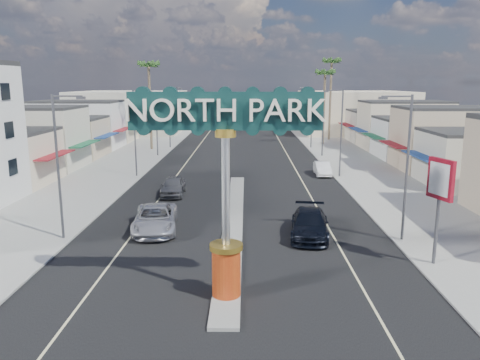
{
  "coord_description": "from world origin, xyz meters",
  "views": [
    {
      "loc": [
        0.89,
        -17.88,
        9.69
      ],
      "look_at": [
        0.51,
        10.52,
        3.75
      ],
      "focal_mm": 35.0,
      "sensor_mm": 36.0,
      "label": 1
    }
  ],
  "objects_px": {
    "palm_left_far": "(149,69)",
    "palm_right_mid": "(325,76)",
    "streetlight_l_near": "(60,160)",
    "bank_pylon_sign": "(440,185)",
    "streetlight_r_far": "(311,114)",
    "gateway_sign": "(226,171)",
    "suv_left": "(155,219)",
    "palm_right_far": "(332,66)",
    "streetlight_l_mid": "(136,128)",
    "car_parked_right": "(322,169)",
    "car_parked_left": "(173,186)",
    "traffic_signal_left": "(170,124)",
    "streetlight_l_far": "(170,114)",
    "traffic_signal_right": "(309,124)",
    "streetlight_r_near": "(405,161)",
    "streetlight_r_mid": "(340,129)",
    "suv_right": "(310,224)"
  },
  "relations": [
    {
      "from": "streetlight_l_far",
      "to": "streetlight_r_near",
      "type": "bearing_deg",
      "value": -63.58
    },
    {
      "from": "streetlight_l_mid",
      "to": "bank_pylon_sign",
      "type": "xyz_separation_m",
      "value": [
        21.45,
        -23.94,
        -0.62
      ]
    },
    {
      "from": "streetlight_l_far",
      "to": "streetlight_r_mid",
      "type": "distance_m",
      "value": 30.32
    },
    {
      "from": "streetlight_l_mid",
      "to": "palm_right_mid",
      "type": "height_order",
      "value": "palm_right_mid"
    },
    {
      "from": "streetlight_r_far",
      "to": "bank_pylon_sign",
      "type": "relative_size",
      "value": 1.57
    },
    {
      "from": "palm_right_far",
      "to": "car_parked_left",
      "type": "bearing_deg",
      "value": -117.1
    },
    {
      "from": "palm_left_far",
      "to": "streetlight_r_near",
      "type": "bearing_deg",
      "value": -59.64
    },
    {
      "from": "palm_left_far",
      "to": "suv_right",
      "type": "distance_m",
      "value": 44.36
    },
    {
      "from": "suv_left",
      "to": "car_parked_left",
      "type": "bearing_deg",
      "value": 85.28
    },
    {
      "from": "traffic_signal_right",
      "to": "bank_pylon_sign",
      "type": "xyz_separation_m",
      "value": [
        1.83,
        -37.94,
        0.17
      ]
    },
    {
      "from": "streetlight_l_far",
      "to": "streetlight_r_mid",
      "type": "bearing_deg",
      "value": -46.52
    },
    {
      "from": "streetlight_r_far",
      "to": "suv_left",
      "type": "height_order",
      "value": "streetlight_r_far"
    },
    {
      "from": "streetlight_l_near",
      "to": "streetlight_r_far",
      "type": "xyz_separation_m",
      "value": [
        20.87,
        42.0,
        0.0
      ]
    },
    {
      "from": "streetlight_l_mid",
      "to": "palm_right_mid",
      "type": "distance_m",
      "value": 35.44
    },
    {
      "from": "streetlight_r_far",
      "to": "gateway_sign",
      "type": "bearing_deg",
      "value": -101.78
    },
    {
      "from": "streetlight_l_mid",
      "to": "palm_left_far",
      "type": "relative_size",
      "value": 0.69
    },
    {
      "from": "streetlight_l_mid",
      "to": "car_parked_right",
      "type": "height_order",
      "value": "streetlight_l_mid"
    },
    {
      "from": "traffic_signal_right",
      "to": "palm_right_mid",
      "type": "xyz_separation_m",
      "value": [
        3.82,
        12.01,
        6.33
      ]
    },
    {
      "from": "streetlight_r_far",
      "to": "bank_pylon_sign",
      "type": "distance_m",
      "value": 45.95
    },
    {
      "from": "streetlight_l_near",
      "to": "bank_pylon_sign",
      "type": "height_order",
      "value": "streetlight_l_near"
    },
    {
      "from": "streetlight_l_far",
      "to": "palm_right_mid",
      "type": "height_order",
      "value": "palm_right_mid"
    },
    {
      "from": "traffic_signal_right",
      "to": "streetlight_l_mid",
      "type": "xyz_separation_m",
      "value": [
        -19.62,
        -13.99,
        0.79
      ]
    },
    {
      "from": "traffic_signal_left",
      "to": "streetlight_l_far",
      "type": "xyz_separation_m",
      "value": [
        -1.25,
        8.01,
        0.79
      ]
    },
    {
      "from": "traffic_signal_right",
      "to": "streetlight_r_near",
      "type": "bearing_deg",
      "value": -87.9
    },
    {
      "from": "streetlight_r_mid",
      "to": "streetlight_l_near",
      "type": "bearing_deg",
      "value": -136.21
    },
    {
      "from": "streetlight_r_far",
      "to": "palm_left_far",
      "type": "bearing_deg",
      "value": -175.12
    },
    {
      "from": "traffic_signal_right",
      "to": "suv_right",
      "type": "xyz_separation_m",
      "value": [
        -4.23,
        -33.13,
        -3.45
      ]
    },
    {
      "from": "palm_right_mid",
      "to": "streetlight_l_mid",
      "type": "bearing_deg",
      "value": -132.03
    },
    {
      "from": "suv_left",
      "to": "palm_right_far",
      "type": "bearing_deg",
      "value": 61.36
    },
    {
      "from": "palm_right_far",
      "to": "bank_pylon_sign",
      "type": "bearing_deg",
      "value": -94.07
    },
    {
      "from": "gateway_sign",
      "to": "streetlight_r_far",
      "type": "distance_m",
      "value": 51.1
    },
    {
      "from": "streetlight_r_far",
      "to": "palm_right_mid",
      "type": "relative_size",
      "value": 0.74
    },
    {
      "from": "streetlight_l_near",
      "to": "palm_right_mid",
      "type": "relative_size",
      "value": 0.74
    },
    {
      "from": "traffic_signal_right",
      "to": "bank_pylon_sign",
      "type": "bearing_deg",
      "value": -87.23
    },
    {
      "from": "traffic_signal_left",
      "to": "suv_right",
      "type": "relative_size",
      "value": 1.05
    },
    {
      "from": "traffic_signal_left",
      "to": "palm_right_far",
      "type": "distance_m",
      "value": 31.22
    },
    {
      "from": "streetlight_l_near",
      "to": "palm_right_far",
      "type": "height_order",
      "value": "palm_right_far"
    },
    {
      "from": "traffic_signal_right",
      "to": "suv_right",
      "type": "bearing_deg",
      "value": -97.27
    },
    {
      "from": "car_parked_right",
      "to": "bank_pylon_sign",
      "type": "xyz_separation_m",
      "value": [
        2.02,
        -25.11,
        3.74
      ]
    },
    {
      "from": "palm_right_far",
      "to": "streetlight_r_far",
      "type": "bearing_deg",
      "value": -114.55
    },
    {
      "from": "palm_left_far",
      "to": "palm_right_mid",
      "type": "bearing_deg",
      "value": 12.99
    },
    {
      "from": "streetlight_r_far",
      "to": "suv_right",
      "type": "relative_size",
      "value": 1.57
    },
    {
      "from": "gateway_sign",
      "to": "suv_left",
      "type": "height_order",
      "value": "gateway_sign"
    },
    {
      "from": "streetlight_r_near",
      "to": "traffic_signal_left",
      "type": "bearing_deg",
      "value": 119.99
    },
    {
      "from": "suv_left",
      "to": "bank_pylon_sign",
      "type": "xyz_separation_m",
      "value": [
        16.16,
        -5.81,
        3.61
      ]
    },
    {
      "from": "suv_right",
      "to": "car_parked_right",
      "type": "distance_m",
      "value": 20.71
    },
    {
      "from": "traffic_signal_left",
      "to": "palm_left_far",
      "type": "distance_m",
      "value": 10.14
    },
    {
      "from": "palm_right_mid",
      "to": "suv_left",
      "type": "xyz_separation_m",
      "value": [
        -18.15,
        -44.13,
        -9.77
      ]
    },
    {
      "from": "streetlight_l_near",
      "to": "suv_left",
      "type": "bearing_deg",
      "value": 19.48
    },
    {
      "from": "palm_right_far",
      "to": "car_parked_right",
      "type": "relative_size",
      "value": 3.27
    }
  ]
}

